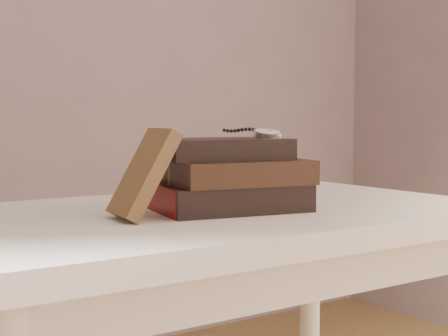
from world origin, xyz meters
TOP-DOWN VIEW (x-y plane):
  - table at (0.00, 0.35)m, footprint 1.00×0.60m
  - book_stack at (0.00, 0.31)m, footprint 0.28×0.22m
  - journal at (-0.17, 0.30)m, footprint 0.11×0.10m
  - pocket_watch at (0.07, 0.29)m, footprint 0.06×0.16m
  - eyeglasses at (-0.07, 0.41)m, footprint 0.13×0.14m

SIDE VIEW (x-z plane):
  - table at x=0.00m, z-range 0.28..1.03m
  - book_stack at x=0.00m, z-range 0.75..0.87m
  - eyeglasses at x=-0.07m, z-range 0.80..0.85m
  - journal at x=-0.17m, z-range 0.75..0.90m
  - pocket_watch at x=0.07m, z-range 0.87..0.90m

